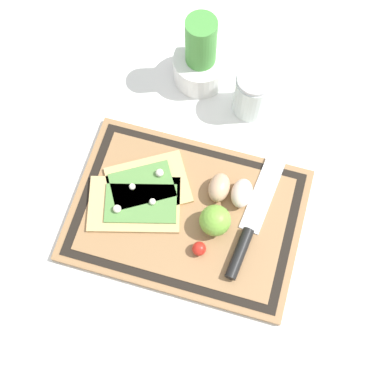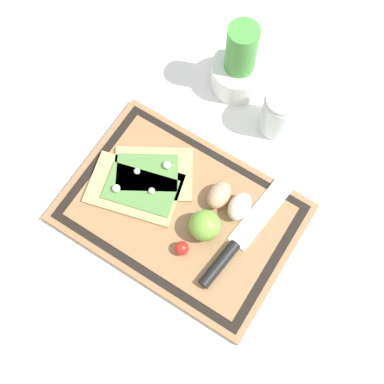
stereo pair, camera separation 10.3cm
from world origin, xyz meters
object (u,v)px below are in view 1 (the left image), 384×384
at_px(pizza_slice_near, 136,204).
at_px(knife, 246,236).
at_px(egg_pink, 242,193).
at_px(sauce_jar, 252,95).
at_px(cherry_tomato_red, 199,249).
at_px(lime, 215,220).
at_px(pizza_slice_far, 147,185).
at_px(egg_brown, 219,188).
at_px(herb_pot, 200,60).

bearing_deg(pizza_slice_near, knife, -1.18).
height_order(pizza_slice_near, knife, pizza_slice_near).
relative_size(knife, egg_pink, 4.45).
bearing_deg(sauce_jar, cherry_tomato_red, -93.18).
height_order(knife, lime, lime).
relative_size(pizza_slice_near, knife, 0.76).
distance_m(pizza_slice_far, egg_brown, 0.14).
distance_m(pizza_slice_near, pizza_slice_far, 0.05).
height_order(knife, cherry_tomato_red, cherry_tomato_red).
bearing_deg(cherry_tomato_red, egg_brown, 87.70).
bearing_deg(egg_brown, pizza_slice_near, -154.16).
bearing_deg(pizza_slice_far, cherry_tomato_red, -36.28).
xyz_separation_m(pizza_slice_far, cherry_tomato_red, (0.13, -0.10, 0.01)).
distance_m(lime, sauce_jar, 0.28).
xyz_separation_m(egg_brown, egg_pink, (0.04, 0.00, 0.00)).
bearing_deg(egg_brown, sauce_jar, 86.30).
bearing_deg(cherry_tomato_red, pizza_slice_far, 143.72).
relative_size(knife, cherry_tomato_red, 9.80).
xyz_separation_m(knife, lime, (-0.06, 0.01, 0.02)).
distance_m(egg_brown, herb_pot, 0.28).
relative_size(lime, herb_pot, 0.33).
xyz_separation_m(pizza_slice_far, egg_brown, (0.14, 0.03, 0.02)).
xyz_separation_m(herb_pot, sauce_jar, (0.12, -0.04, -0.01)).
distance_m(lime, herb_pot, 0.34).
bearing_deg(lime, knife, -6.15).
bearing_deg(sauce_jar, knife, -78.11).
xyz_separation_m(knife, egg_brown, (-0.07, 0.08, 0.01)).
height_order(pizza_slice_far, sauce_jar, sauce_jar).
bearing_deg(lime, egg_brown, 98.24).
bearing_deg(egg_pink, lime, -116.32).
height_order(egg_pink, sauce_jar, sauce_jar).
relative_size(pizza_slice_far, cherry_tomato_red, 7.13).
bearing_deg(pizza_slice_near, egg_pink, 20.62).
distance_m(pizza_slice_near, egg_brown, 0.16).
bearing_deg(cherry_tomato_red, lime, 75.01).
bearing_deg(lime, cherry_tomato_red, -104.99).
bearing_deg(pizza_slice_near, sauce_jar, 60.26).
distance_m(pizza_slice_far, egg_pink, 0.19).
relative_size(egg_pink, sauce_jar, 0.53).
bearing_deg(knife, pizza_slice_far, 167.07).
bearing_deg(pizza_slice_near, herb_pot, 83.09).
height_order(herb_pot, sauce_jar, herb_pot).
relative_size(egg_pink, cherry_tomato_red, 2.20).
relative_size(pizza_slice_far, egg_brown, 3.24).
bearing_deg(herb_pot, egg_brown, -66.87).
height_order(egg_pink, herb_pot, herb_pot).
distance_m(egg_brown, cherry_tomato_red, 0.13).
relative_size(egg_pink, lime, 0.99).
relative_size(pizza_slice_near, herb_pot, 1.11).
height_order(cherry_tomato_red, sauce_jar, sauce_jar).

